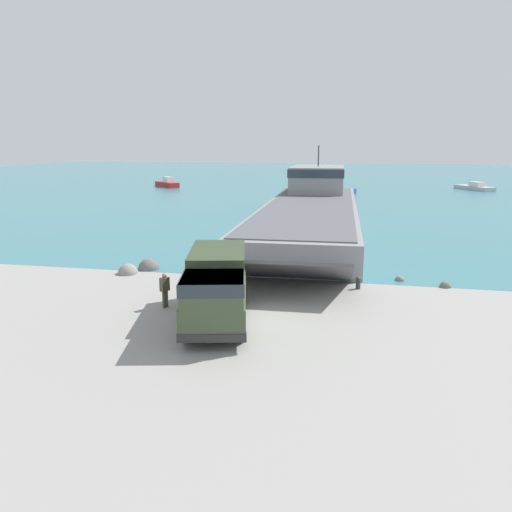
% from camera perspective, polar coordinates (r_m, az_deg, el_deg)
% --- Properties ---
extents(ground_plane, '(240.00, 240.00, 0.00)m').
position_cam_1_polar(ground_plane, '(22.33, -1.64, -7.17)').
color(ground_plane, gray).
extents(water_surface, '(240.00, 180.00, 0.01)m').
position_cam_1_polar(water_surface, '(117.76, 9.36, 8.78)').
color(water_surface, teal).
rests_on(water_surface, ground_plane).
extents(landing_craft, '(9.67, 42.95, 7.47)m').
position_cam_1_polar(landing_craft, '(50.42, 6.46, 5.97)').
color(landing_craft, gray).
rests_on(landing_craft, ground_plane).
extents(military_truck, '(4.10, 7.62, 2.94)m').
position_cam_1_polar(military_truck, '(21.71, -4.53, -3.39)').
color(military_truck, '#3D4C33').
rests_on(military_truck, ground_plane).
extents(soldier_on_ramp, '(0.41, 0.50, 1.68)m').
position_cam_1_polar(soldier_on_ramp, '(23.91, -10.39, -3.59)').
color(soldier_on_ramp, '#4C4738').
rests_on(soldier_on_ramp, ground_plane).
extents(moored_boat_a, '(5.74, 7.67, 1.39)m').
position_cam_1_polar(moored_boat_a, '(93.46, 23.72, 7.22)').
color(moored_boat_a, '#B7BABF').
rests_on(moored_boat_a, ground_plane).
extents(moored_boat_b, '(5.91, 5.59, 1.87)m').
position_cam_1_polar(moored_boat_b, '(92.98, -10.11, 8.15)').
color(moored_boat_b, '#B22323').
rests_on(moored_boat_b, ground_plane).
extents(moored_boat_c, '(7.39, 4.14, 1.69)m').
position_cam_1_polar(moored_boat_c, '(80.64, 8.70, 7.50)').
color(moored_boat_c, navy).
rests_on(moored_boat_c, ground_plane).
extents(mooring_bollard, '(0.28, 0.28, 0.67)m').
position_cam_1_polar(mooring_bollard, '(27.24, 11.61, -2.96)').
color(mooring_bollard, '#333338').
rests_on(mooring_bollard, ground_plane).
extents(shoreline_rock_a, '(1.20, 1.20, 1.20)m').
position_cam_1_polar(shoreline_rock_a, '(30.87, -14.41, -1.96)').
color(shoreline_rock_a, gray).
rests_on(shoreline_rock_a, ground_plane).
extents(shoreline_rock_b, '(0.54, 0.54, 0.54)m').
position_cam_1_polar(shoreline_rock_b, '(29.58, 16.10, -2.69)').
color(shoreline_rock_b, gray).
rests_on(shoreline_rock_b, ground_plane).
extents(shoreline_rock_c, '(0.63, 0.63, 0.63)m').
position_cam_1_polar(shoreline_rock_c, '(28.98, 20.82, -3.34)').
color(shoreline_rock_c, '#66605B').
rests_on(shoreline_rock_c, ground_plane).
extents(shoreline_rock_d, '(1.32, 1.32, 1.32)m').
position_cam_1_polar(shoreline_rock_d, '(31.70, -12.14, -1.46)').
color(shoreline_rock_d, '#66605B').
rests_on(shoreline_rock_d, ground_plane).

